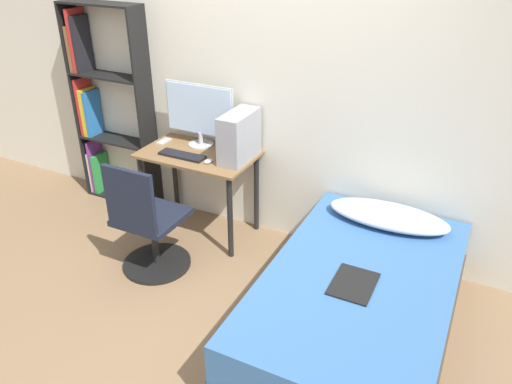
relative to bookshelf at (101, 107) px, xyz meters
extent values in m
plane|color=#846647|center=(1.61, -1.27, -0.90)|extent=(14.00, 14.00, 0.00)
cube|color=silver|center=(1.61, 0.14, 0.35)|extent=(8.00, 0.05, 2.50)
cube|color=brown|center=(1.12, -0.16, -0.18)|extent=(0.93, 0.55, 0.02)
cylinder|color=black|center=(0.71, -0.39, -0.55)|extent=(0.04, 0.04, 0.70)
cylinder|color=black|center=(1.54, -0.39, -0.55)|extent=(0.04, 0.04, 0.70)
cylinder|color=black|center=(0.71, 0.06, -0.55)|extent=(0.04, 0.04, 0.70)
cylinder|color=black|center=(1.54, 0.06, -0.55)|extent=(0.04, 0.04, 0.70)
cube|color=black|center=(-0.22, 0.00, 0.00)|extent=(0.02, 0.22, 1.79)
cube|color=black|center=(0.51, 0.00, 0.00)|extent=(0.02, 0.22, 1.79)
cube|color=black|center=(0.14, 0.00, -0.89)|extent=(0.71, 0.22, 0.02)
cube|color=black|center=(0.14, 0.00, -0.30)|extent=(0.71, 0.22, 0.02)
cube|color=black|center=(0.14, 0.00, 0.30)|extent=(0.71, 0.22, 0.02)
cube|color=black|center=(0.14, 0.00, 0.89)|extent=(0.71, 0.22, 0.02)
cube|color=beige|center=(-0.19, 0.00, -0.68)|extent=(0.02, 0.19, 0.40)
cube|color=#7A338E|center=(-0.17, 0.00, -0.62)|extent=(0.02, 0.19, 0.52)
cube|color=green|center=(-0.13, 0.00, -0.69)|extent=(0.04, 0.19, 0.38)
cube|color=red|center=(-0.19, 0.00, -0.02)|extent=(0.03, 0.19, 0.53)
cube|color=gold|center=(-0.15, 0.00, -0.07)|extent=(0.04, 0.19, 0.44)
cube|color=#2870B7|center=(-0.11, 0.00, -0.08)|extent=(0.03, 0.19, 0.42)
cube|color=brown|center=(-0.19, 0.00, 0.50)|extent=(0.03, 0.19, 0.39)
cube|color=red|center=(-0.14, 0.00, 0.57)|extent=(0.04, 0.19, 0.53)
cube|color=black|center=(-0.10, 0.00, 0.54)|extent=(0.04, 0.19, 0.48)
cylinder|color=black|center=(1.08, -0.76, -0.88)|extent=(0.52, 0.52, 0.03)
cylinder|color=black|center=(1.08, -0.76, -0.67)|extent=(0.05, 0.05, 0.39)
cube|color=black|center=(1.08, -0.76, -0.46)|extent=(0.45, 0.45, 0.04)
cube|color=black|center=(1.08, -0.97, -0.21)|extent=(0.41, 0.04, 0.45)
cube|color=#4C3D2D|center=(2.67, -0.82, -0.79)|extent=(1.11, 1.86, 0.22)
cube|color=#38669E|center=(2.67, -0.82, -0.54)|extent=(1.07, 1.82, 0.27)
ellipsoid|color=#B2B7C6|center=(2.67, -0.15, -0.35)|extent=(0.84, 0.36, 0.11)
cube|color=black|center=(2.66, -0.92, -0.40)|extent=(0.24, 0.32, 0.01)
cylinder|color=#B7B7BC|center=(1.06, -0.01, -0.17)|extent=(0.21, 0.21, 0.01)
cylinder|color=#B7B7BC|center=(1.06, -0.01, -0.11)|extent=(0.04, 0.04, 0.10)
cube|color=#B7B7BC|center=(1.06, 0.00, 0.13)|extent=(0.62, 0.01, 0.42)
cube|color=#B2D1EF|center=(1.06, -0.01, 0.13)|extent=(0.60, 0.01, 0.40)
cube|color=black|center=(1.05, -0.28, -0.16)|extent=(0.39, 0.12, 0.02)
cube|color=#99999E|center=(1.48, -0.11, 0.02)|extent=(0.18, 0.41, 0.38)
ellipsoid|color=silver|center=(1.29, -0.28, -0.16)|extent=(0.06, 0.09, 0.02)
cube|color=#B7B7BC|center=(0.74, -0.09, -0.17)|extent=(0.07, 0.14, 0.01)
camera|label=1|loc=(3.18, -3.24, 1.45)|focal=35.00mm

